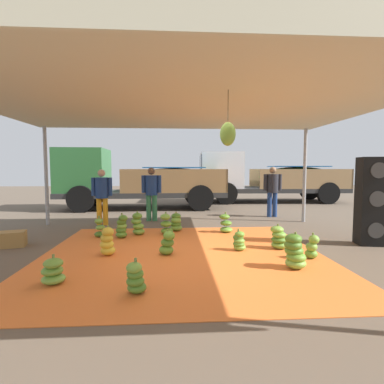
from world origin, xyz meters
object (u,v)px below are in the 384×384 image
(worker_2, at_px, (151,190))
(speaker_stack, at_px, (371,201))
(banana_bunch_9, at_px, (138,225))
(worker_1, at_px, (272,188))
(banana_bunch_2, at_px, (295,252))
(cargo_truck_far, at_px, (265,177))
(banana_bunch_11, at_px, (53,272))
(banana_bunch_5, at_px, (136,279))
(banana_bunch_7, at_px, (166,225))
(banana_bunch_10, at_px, (100,228))
(cargo_truck_main, at_px, (135,180))
(banana_bunch_4, at_px, (122,227))
(crate_0, at_px, (12,239))
(banana_bunch_6, at_px, (107,242))
(banana_bunch_8, at_px, (226,224))
(banana_bunch_13, at_px, (279,238))
(banana_bunch_3, at_px, (239,241))
(worker_0, at_px, (102,193))
(banana_bunch_1, at_px, (312,248))
(banana_bunch_12, at_px, (176,223))

(worker_2, relative_size, speaker_stack, 0.89)
(banana_bunch_9, bearing_deg, worker_1, 31.46)
(banana_bunch_2, bearing_deg, cargo_truck_far, 75.52)
(banana_bunch_2, bearing_deg, banana_bunch_9, 136.90)
(banana_bunch_9, xyz_separation_m, banana_bunch_11, (-0.82, -3.08, -0.08))
(banana_bunch_5, distance_m, banana_bunch_7, 3.52)
(worker_1, height_order, worker_2, worker_1)
(banana_bunch_11, bearing_deg, worker_1, 48.39)
(speaker_stack, bearing_deg, banana_bunch_10, 170.04)
(banana_bunch_11, height_order, cargo_truck_main, cargo_truck_main)
(banana_bunch_4, height_order, crate_0, banana_bunch_4)
(banana_bunch_6, xyz_separation_m, speaker_stack, (5.39, 0.49, 0.67))
(banana_bunch_2, bearing_deg, worker_1, 75.22)
(banana_bunch_5, relative_size, worker_1, 0.28)
(banana_bunch_2, distance_m, crate_0, 5.57)
(banana_bunch_8, distance_m, banana_bunch_9, 2.19)
(banana_bunch_11, bearing_deg, banana_bunch_9, 75.07)
(banana_bunch_13, bearing_deg, banana_bunch_4, 160.63)
(banana_bunch_3, distance_m, worker_0, 4.50)
(banana_bunch_4, bearing_deg, banana_bunch_13, -19.37)
(banana_bunch_1, height_order, cargo_truck_far, cargo_truck_far)
(banana_bunch_2, xyz_separation_m, worker_2, (-2.62, 4.65, 0.69))
(banana_bunch_3, height_order, worker_2, worker_2)
(banana_bunch_12, bearing_deg, speaker_stack, -21.73)
(speaker_stack, bearing_deg, banana_bunch_13, -173.91)
(banana_bunch_12, height_order, worker_0, worker_0)
(crate_0, bearing_deg, cargo_truck_far, 45.75)
(banana_bunch_9, bearing_deg, cargo_truck_main, 97.65)
(worker_1, height_order, speaker_stack, speaker_stack)
(banana_bunch_7, height_order, banana_bunch_10, banana_bunch_7)
(cargo_truck_far, bearing_deg, worker_1, -104.14)
(banana_bunch_4, bearing_deg, speaker_stack, -10.03)
(banana_bunch_10, bearing_deg, banana_bunch_12, 18.31)
(worker_0, bearing_deg, banana_bunch_2, -45.45)
(banana_bunch_6, xyz_separation_m, crate_0, (-2.12, 0.80, -0.10))
(worker_1, bearing_deg, banana_bunch_2, -104.78)
(banana_bunch_3, relative_size, worker_2, 0.26)
(banana_bunch_6, bearing_deg, worker_2, 81.43)
(banana_bunch_7, bearing_deg, banana_bunch_9, -178.72)
(banana_bunch_5, distance_m, banana_bunch_9, 3.51)
(banana_bunch_12, height_order, crate_0, banana_bunch_12)
(cargo_truck_far, bearing_deg, banana_bunch_8, -114.36)
(banana_bunch_11, distance_m, worker_2, 5.25)
(banana_bunch_6, xyz_separation_m, banana_bunch_9, (0.36, 1.72, 0.00))
(banana_bunch_2, height_order, speaker_stack, speaker_stack)
(banana_bunch_11, bearing_deg, speaker_stack, 17.56)
(banana_bunch_3, height_order, cargo_truck_far, cargo_truck_far)
(banana_bunch_8, height_order, banana_bunch_13, banana_bunch_8)
(banana_bunch_3, distance_m, speaker_stack, 2.99)
(banana_bunch_4, distance_m, banana_bunch_10, 0.54)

